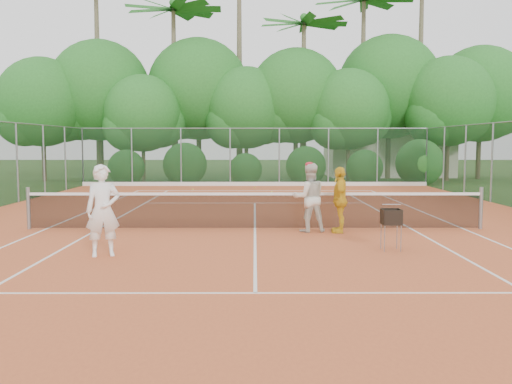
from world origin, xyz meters
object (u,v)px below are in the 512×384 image
player_white (103,210)px  player_center_grp (309,197)px  ball_hopper (391,218)px  player_yellow (340,200)px

player_white → player_center_grp: player_white is taller
player_white → player_center_grp: (4.41, 3.09, -0.04)m
player_center_grp → ball_hopper: 2.92m
player_white → player_yellow: size_ratio=1.11×
player_white → ball_hopper: size_ratio=2.10×
player_white → player_center_grp: 5.38m
player_white → player_center_grp: bearing=16.4°
player_center_grp → player_yellow: 0.77m
player_center_grp → ball_hopper: size_ratio=2.04×
player_white → ball_hopper: 5.93m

